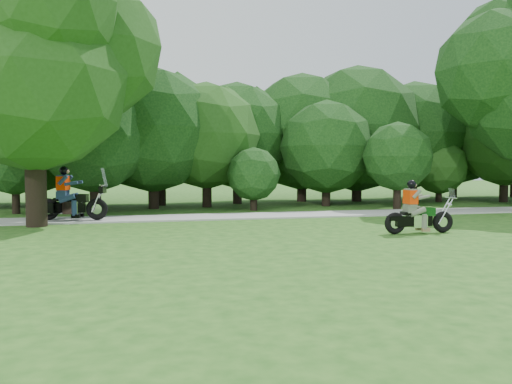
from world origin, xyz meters
name	(u,v)px	position (x,y,z in m)	size (l,w,h in m)	color
ground	(424,245)	(0.00, 0.00, 0.00)	(100.00, 100.00, 0.00)	#205117
walkway	(316,214)	(0.00, 8.00, 0.03)	(60.00, 2.20, 0.06)	#ACACA6
tree_line	(264,135)	(-0.52, 14.65, 3.71)	(40.40, 12.03, 7.86)	black
big_tree_west	(34,56)	(-10.54, 6.85, 5.76)	(8.64, 6.56, 9.96)	black
chopper_motorcycle	(416,214)	(0.94, 1.94, 0.60)	(2.26, 0.60, 1.62)	black
touring_motorcycle	(68,201)	(-9.66, 7.81, 0.77)	(2.56, 1.18, 1.97)	black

